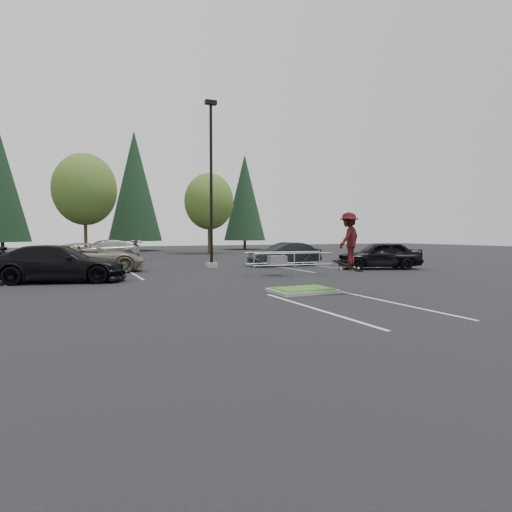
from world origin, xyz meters
name	(u,v)px	position (x,y,z in m)	size (l,w,h in m)	color
ground	(303,292)	(0.00, 0.00, 0.00)	(120.00, 120.00, 0.00)	black
grass_median	(303,290)	(0.00, 0.00, 0.08)	(2.20, 1.60, 0.16)	gray
stall_lines	(213,278)	(-1.35, 6.02, 0.00)	(22.62, 17.60, 0.01)	beige
light_pole	(211,193)	(0.50, 12.00, 4.56)	(0.70, 0.60, 10.12)	gray
decid_b	(85,192)	(-6.01, 30.53, 6.04)	(5.89, 5.89, 9.64)	#38281C
decid_c	(209,203)	(5.99, 29.83, 5.25)	(5.12, 5.12, 8.38)	#38281C
conif_a	(1,187)	(-14.00, 40.00, 7.10)	(5.72, 5.72, 13.00)	#38281C
conif_b	(135,186)	(0.00, 40.50, 7.85)	(6.38, 6.38, 14.50)	#38281C
conif_c	(245,198)	(14.00, 39.50, 6.85)	(5.50, 5.50, 12.50)	#38281C
cart_corral	(280,261)	(2.03, 5.76, 0.74)	(4.31, 1.91, 1.18)	gray
skateboarder	(348,239)	(1.20, -1.00, 1.90)	(1.34, 1.16, 2.07)	black
car_l_tan	(90,258)	(-6.50, 11.50, 0.80)	(2.64, 5.72, 1.59)	gray
car_l_black	(58,264)	(-8.00, 7.00, 0.80)	(2.24, 5.51, 1.60)	black
car_r_charc	(285,254)	(5.23, 11.36, 0.76)	(1.61, 4.61, 1.52)	black
car_r_black	(380,255)	(9.28, 7.00, 0.82)	(1.94, 4.83, 1.65)	black
car_far_silver	(104,250)	(-5.00, 22.00, 0.80)	(2.24, 5.52, 1.60)	gray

